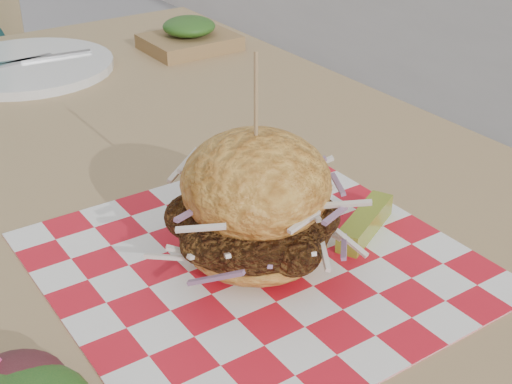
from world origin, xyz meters
The scene contains 6 objects.
patio_table centered at (0.21, -0.08, 0.67)m, with size 0.80×1.20×0.75m.
paper_liner centered at (0.21, -0.34, 0.75)m, with size 0.36×0.36×0.00m, color red.
sandwich centered at (0.21, -0.34, 0.81)m, with size 0.18×0.18×0.20m.
pickle_spear centered at (0.33, -0.36, 0.76)m, with size 0.10×0.02×0.02m, color olive.
place_setting centered at (0.21, 0.31, 0.76)m, with size 0.27×0.27×0.02m.
kraft_tray centered at (0.48, 0.26, 0.77)m, with size 0.15×0.12×0.06m.
Camera 1 is at (-0.09, -0.79, 1.12)m, focal length 50.00 mm.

